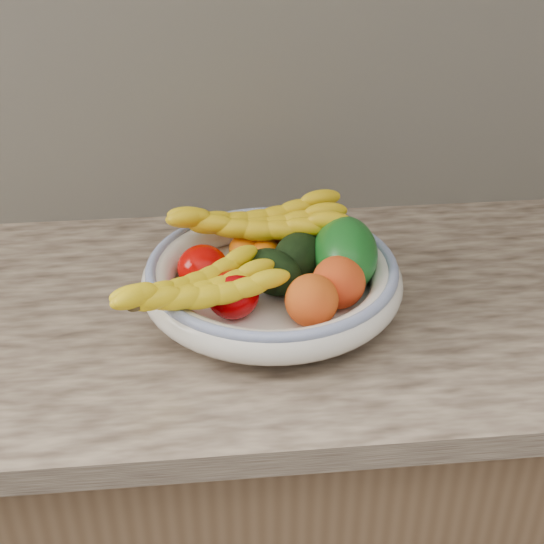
{
  "coord_description": "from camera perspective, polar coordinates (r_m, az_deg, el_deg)",
  "views": [
    {
      "loc": [
        -0.1,
        0.7,
        1.54
      ],
      "look_at": [
        0.0,
        1.66,
        0.96
      ],
      "focal_mm": 50.0,
      "sensor_mm": 36.0,
      "label": 1
    }
  ],
  "objects": [
    {
      "name": "clementine_back_right",
      "position": [
        1.23,
        0.38,
        2.68
      ],
      "size": [
        0.07,
        0.07,
        0.05
      ],
      "primitive_type": "ellipsoid",
      "rotation": [
        0.0,
        0.0,
        -0.39
      ],
      "color": "#FF5905",
      "rests_on": "fruit_bowl"
    },
    {
      "name": "peach_front",
      "position": [
        1.05,
        3.0,
        -2.15
      ],
      "size": [
        0.08,
        0.08,
        0.08
      ],
      "primitive_type": "ellipsoid",
      "rotation": [
        0.0,
        0.0,
        -0.12
      ],
      "color": "orange",
      "rests_on": "fruit_bowl"
    },
    {
      "name": "kitchen_counter",
      "position": [
        1.46,
        -0.1,
        -16.31
      ],
      "size": [
        2.44,
        0.66,
        1.4
      ],
      "color": "brown",
      "rests_on": "ground"
    },
    {
      "name": "banana_bunch_back",
      "position": [
        1.19,
        -1.1,
        3.38
      ],
      "size": [
        0.3,
        0.12,
        0.08
      ],
      "primitive_type": null,
      "rotation": [
        0.0,
        0.0,
        0.02
      ],
      "color": "yellow",
      "rests_on": "fruit_bowl"
    },
    {
      "name": "banana_bunch_front",
      "position": [
        1.04,
        -5.62,
        -1.61
      ],
      "size": [
        0.28,
        0.22,
        0.07
      ],
      "primitive_type": null,
      "rotation": [
        0.0,
        0.0,
        0.48
      ],
      "color": "yellow",
      "rests_on": "fruit_bowl"
    },
    {
      "name": "clementine_back_left",
      "position": [
        1.2,
        -2.01,
        1.75
      ],
      "size": [
        0.06,
        0.06,
        0.05
      ],
      "primitive_type": "ellipsoid",
      "rotation": [
        0.0,
        0.0,
        0.29
      ],
      "color": "orange",
      "rests_on": "fruit_bowl"
    },
    {
      "name": "avocado_right",
      "position": [
        1.16,
        1.97,
        1.09
      ],
      "size": [
        0.12,
        0.13,
        0.07
      ],
      "primitive_type": "ellipsoid",
      "rotation": [
        0.0,
        0.0,
        -0.47
      ],
      "color": "black",
      "rests_on": "fruit_bowl"
    },
    {
      "name": "peach_right",
      "position": [
        1.09,
        5.03,
        -0.79
      ],
      "size": [
        0.09,
        0.09,
        0.08
      ],
      "primitive_type": "ellipsoid",
      "rotation": [
        0.0,
        0.0,
        -0.23
      ],
      "color": "orange",
      "rests_on": "fruit_bowl"
    },
    {
      "name": "tomato_left",
      "position": [
        1.14,
        -5.23,
        0.31
      ],
      "size": [
        0.08,
        0.08,
        0.07
      ],
      "primitive_type": "ellipsoid",
      "rotation": [
        0.0,
        0.0,
        0.07
      ],
      "color": "#BA0300",
      "rests_on": "fruit_bowl"
    },
    {
      "name": "tomato_near_left",
      "position": [
        1.07,
        -2.97,
        -1.72
      ],
      "size": [
        0.1,
        0.1,
        0.07
      ],
      "primitive_type": "ellipsoid",
      "rotation": [
        0.0,
        0.0,
        -0.32
      ],
      "color": "#AA0003",
      "rests_on": "fruit_bowl"
    },
    {
      "name": "avocado_center",
      "position": [
        1.12,
        0.06,
        -0.0
      ],
      "size": [
        0.12,
        0.12,
        0.07
      ],
      "primitive_type": "ellipsoid",
      "rotation": [
        0.0,
        0.0,
        0.72
      ],
      "color": "black",
      "rests_on": "fruit_bowl"
    },
    {
      "name": "clementine_back_mid",
      "position": [
        1.19,
        -0.53,
        1.48
      ],
      "size": [
        0.06,
        0.06,
        0.04
      ],
      "primitive_type": "ellipsoid",
      "rotation": [
        0.0,
        0.0,
        -0.34
      ],
      "color": "orange",
      "rests_on": "fruit_bowl"
    },
    {
      "name": "fruit_bowl",
      "position": [
        1.13,
        0.0,
        -0.5
      ],
      "size": [
        0.39,
        0.39,
        0.08
      ],
      "color": "silver",
      "rests_on": "kitchen_counter"
    },
    {
      "name": "green_mango",
      "position": [
        1.15,
        5.52,
        1.38
      ],
      "size": [
        0.13,
        0.15,
        0.13
      ],
      "primitive_type": "ellipsoid",
      "rotation": [
        0.0,
        0.31,
        -0.04
      ],
      "color": "#0F5216",
      "rests_on": "fruit_bowl"
    }
  ]
}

